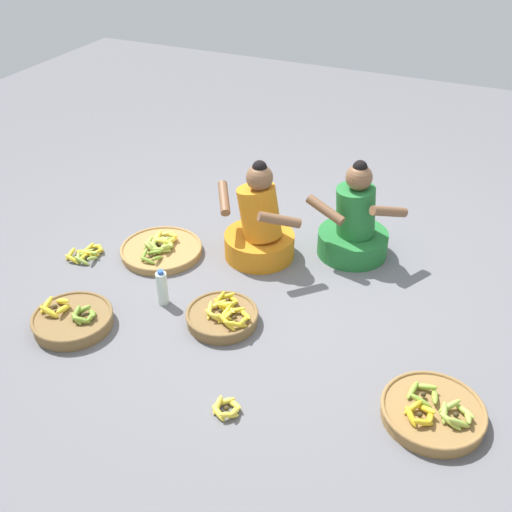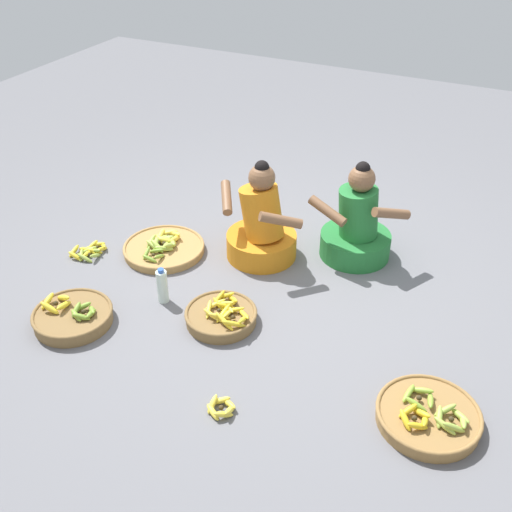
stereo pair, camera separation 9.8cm
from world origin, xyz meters
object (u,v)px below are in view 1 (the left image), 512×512
Objects in this scene: vendor_woman_behind at (354,226)px; banana_basket_back_right at (73,319)px; banana_basket_front_left at (223,316)px; banana_basket_near_bicycle at (433,412)px; vendor_woman_front at (259,227)px; banana_basket_near_vendor at (161,249)px; water_bottle at (162,288)px; loose_bananas_front_center at (86,254)px; loose_bananas_front_right at (227,408)px.

banana_basket_back_right is at bearing -131.54° from vendor_woman_behind.
banana_basket_back_right reaches higher than banana_basket_front_left.
banana_basket_front_left is at bearing 169.83° from banana_basket_near_bicycle.
vendor_woman_front reaches higher than banana_basket_front_left.
banana_basket_near_vendor is 2.34× the size of water_bottle.
loose_bananas_front_center is 0.85m from water_bottle.
banana_basket_near_bicycle is 3.08× the size of loose_bananas_front_right.
banana_basket_back_right is (-0.85, -0.42, 0.00)m from banana_basket_front_left.
loose_bananas_front_right is at bearing -157.95° from banana_basket_near_bicycle.
banana_basket_near_vendor is at bearing 133.87° from loose_bananas_front_right.
vendor_woman_behind reaches higher than banana_basket_back_right.
vendor_woman_behind is 4.18× the size of loose_bananas_front_right.
water_bottle reaches higher than banana_basket_near_vendor.
vendor_woman_behind is at bearing 48.50° from water_bottle.
loose_bananas_front_center is at bearing 169.22° from banana_basket_near_bicycle.
loose_bananas_front_center is at bearing 150.59° from loose_bananas_front_right.
banana_basket_near_bicycle is (0.87, -1.37, -0.19)m from vendor_woman_behind.
water_bottle is (-1.84, 0.27, 0.07)m from banana_basket_near_bicycle.
water_bottle reaches higher than banana_basket_near_bicycle.
banana_basket_back_right is at bearing -94.20° from banana_basket_near_vendor.
banana_basket_back_right is 0.96m from banana_basket_near_vendor.
vendor_woman_behind is 2.65× the size of loose_bananas_front_center.
vendor_woman_behind is at bearing 48.46° from banana_basket_back_right.
vendor_woman_behind is 2.91× the size of water_bottle.
banana_basket_near_bicycle is at bearing -57.66° from vendor_woman_behind.
vendor_woman_behind is at bearing 65.28° from banana_basket_front_left.
vendor_woman_behind reaches higher than loose_bananas_front_right.
banana_basket_near_bicycle is 1.95× the size of loose_bananas_front_center.
water_bottle is (0.33, -0.51, 0.08)m from banana_basket_near_vendor.
vendor_woman_behind reaches higher than loose_bananas_front_center.
loose_bananas_front_right is 0.70× the size of water_bottle.
banana_basket_back_right is 1.24m from loose_bananas_front_right.
vendor_woman_behind is (0.62, 0.31, -0.00)m from vendor_woman_front.
vendor_woman_front reaches higher than loose_bananas_front_right.
vendor_woman_behind reaches higher than water_bottle.
loose_bananas_front_center is (-2.66, 0.51, -0.02)m from banana_basket_near_bicycle.
banana_basket_near_vendor is (0.07, 0.95, -0.01)m from banana_basket_back_right.
loose_bananas_front_right is (1.63, -0.92, 0.00)m from loose_bananas_front_center.
vendor_woman_front is at bearing 144.64° from banana_basket_near_bicycle.
banana_basket_front_left reaches higher than banana_basket_near_vendor.
vendor_woman_behind is 1.81m from loose_bananas_front_right.
water_bottle is at bearing 48.35° from banana_basket_back_right.
vendor_woman_front is at bearing 66.03° from water_bottle.
vendor_woman_front is 1.26× the size of banana_basket_near_vendor.
vendor_woman_front is 0.87m from water_bottle.
banana_basket_near_bicycle is at bearing -10.17° from banana_basket_front_left.
vendor_woman_front is 1.65× the size of banana_basket_front_left.
vendor_woman_front reaches higher than loose_bananas_front_center.
vendor_woman_front is 1.02× the size of vendor_woman_behind.
vendor_woman_front is 0.84m from banana_basket_front_left.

